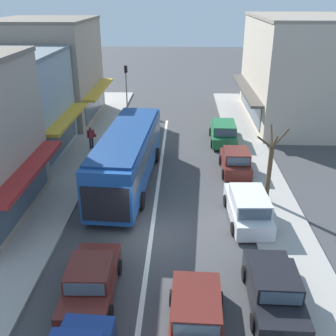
{
  "coord_description": "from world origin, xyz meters",
  "views": [
    {
      "loc": [
        1.38,
        -15.53,
        10.39
      ],
      "look_at": [
        0.59,
        5.0,
        1.2
      ],
      "focal_mm": 42.0,
      "sensor_mm": 36.0,
      "label": 1
    }
  ],
  "objects_px": {
    "city_bus": "(128,154)",
    "pedestrian_with_handbag_near": "(91,136)",
    "sedan_behind_bus_near": "(196,319)",
    "parked_wagon_kerb_second": "(248,207)",
    "street_tree_right": "(270,169)",
    "parked_hatchback_kerb_third": "(235,162)",
    "sedan_behind_bus_mid": "(91,282)",
    "parked_sedan_kerb_front": "(274,290)",
    "traffic_light_downstreet": "(126,80)",
    "parked_wagon_kerb_rear": "(223,133)"
  },
  "relations": [
    {
      "from": "parked_sedan_kerb_front",
      "to": "parked_wagon_kerb_second",
      "type": "distance_m",
      "value": 5.79
    },
    {
      "from": "parked_wagon_kerb_second",
      "to": "sedan_behind_bus_near",
      "type": "bearing_deg",
      "value": -110.65
    },
    {
      "from": "sedan_behind_bus_near",
      "to": "parked_wagon_kerb_rear",
      "type": "relative_size",
      "value": 0.94
    },
    {
      "from": "sedan_behind_bus_near",
      "to": "parked_wagon_kerb_second",
      "type": "height_order",
      "value": "parked_wagon_kerb_second"
    },
    {
      "from": "city_bus",
      "to": "sedan_behind_bus_mid",
      "type": "bearing_deg",
      "value": -90.85
    },
    {
      "from": "parked_hatchback_kerb_third",
      "to": "street_tree_right",
      "type": "height_order",
      "value": "street_tree_right"
    },
    {
      "from": "traffic_light_downstreet",
      "to": "pedestrian_with_handbag_near",
      "type": "bearing_deg",
      "value": -95.6
    },
    {
      "from": "city_bus",
      "to": "pedestrian_with_handbag_near",
      "type": "bearing_deg",
      "value": 122.71
    },
    {
      "from": "city_bus",
      "to": "traffic_light_downstreet",
      "type": "xyz_separation_m",
      "value": [
        -2.25,
        16.2,
        0.97
      ]
    },
    {
      "from": "parked_sedan_kerb_front",
      "to": "traffic_light_downstreet",
      "type": "distance_m",
      "value": 27.48
    },
    {
      "from": "city_bus",
      "to": "street_tree_right",
      "type": "bearing_deg",
      "value": -15.21
    },
    {
      "from": "parked_hatchback_kerb_third",
      "to": "parked_wagon_kerb_rear",
      "type": "xyz_separation_m",
      "value": [
        -0.28,
        5.49,
        0.04
      ]
    },
    {
      "from": "traffic_light_downstreet",
      "to": "parked_sedan_kerb_front",
      "type": "bearing_deg",
      "value": -71.33
    },
    {
      "from": "sedan_behind_bus_near",
      "to": "parked_hatchback_kerb_third",
      "type": "relative_size",
      "value": 1.15
    },
    {
      "from": "sedan_behind_bus_mid",
      "to": "traffic_light_downstreet",
      "type": "bearing_deg",
      "value": 94.68
    },
    {
      "from": "traffic_light_downstreet",
      "to": "street_tree_right",
      "type": "height_order",
      "value": "street_tree_right"
    },
    {
      "from": "sedan_behind_bus_near",
      "to": "parked_hatchback_kerb_third",
      "type": "height_order",
      "value": "parked_hatchback_kerb_third"
    },
    {
      "from": "sedan_behind_bus_mid",
      "to": "parked_wagon_kerb_rear",
      "type": "relative_size",
      "value": 0.94
    },
    {
      "from": "city_bus",
      "to": "parked_sedan_kerb_front",
      "type": "relative_size",
      "value": 2.6
    },
    {
      "from": "pedestrian_with_handbag_near",
      "to": "parked_hatchback_kerb_third",
      "type": "bearing_deg",
      "value": -18.84
    },
    {
      "from": "sedan_behind_bus_mid",
      "to": "parked_wagon_kerb_rear",
      "type": "xyz_separation_m",
      "value": [
        6.37,
        16.89,
        0.08
      ]
    },
    {
      "from": "parked_sedan_kerb_front",
      "to": "parked_wagon_kerb_second",
      "type": "bearing_deg",
      "value": 90.83
    },
    {
      "from": "parked_hatchback_kerb_third",
      "to": "traffic_light_downstreet",
      "type": "relative_size",
      "value": 0.88
    },
    {
      "from": "traffic_light_downstreet",
      "to": "sedan_behind_bus_mid",
      "type": "bearing_deg",
      "value": -85.32
    },
    {
      "from": "pedestrian_with_handbag_near",
      "to": "parked_wagon_kerb_rear",
      "type": "bearing_deg",
      "value": 12.58
    },
    {
      "from": "sedan_behind_bus_near",
      "to": "traffic_light_downstreet",
      "type": "distance_m",
      "value": 28.15
    },
    {
      "from": "parked_wagon_kerb_second",
      "to": "parked_wagon_kerb_rear",
      "type": "bearing_deg",
      "value": 91.02
    },
    {
      "from": "sedan_behind_bus_mid",
      "to": "parked_hatchback_kerb_third",
      "type": "relative_size",
      "value": 1.15
    },
    {
      "from": "street_tree_right",
      "to": "parked_sedan_kerb_front",
      "type": "bearing_deg",
      "value": -98.97
    },
    {
      "from": "city_bus",
      "to": "parked_wagon_kerb_rear",
      "type": "relative_size",
      "value": 2.43
    },
    {
      "from": "sedan_behind_bus_mid",
      "to": "street_tree_right",
      "type": "xyz_separation_m",
      "value": [
        7.87,
        7.47,
        1.34
      ]
    },
    {
      "from": "sedan_behind_bus_near",
      "to": "parked_sedan_kerb_front",
      "type": "distance_m",
      "value": 3.19
    },
    {
      "from": "city_bus",
      "to": "parked_wagon_kerb_rear",
      "type": "xyz_separation_m",
      "value": [
        6.23,
        7.33,
        -1.14
      ]
    },
    {
      "from": "city_bus",
      "to": "pedestrian_with_handbag_near",
      "type": "distance_m",
      "value": 6.22
    },
    {
      "from": "parked_sedan_kerb_front",
      "to": "pedestrian_with_handbag_near",
      "type": "height_order",
      "value": "pedestrian_with_handbag_near"
    },
    {
      "from": "sedan_behind_bus_near",
      "to": "pedestrian_with_handbag_near",
      "type": "height_order",
      "value": "pedestrian_with_handbag_near"
    },
    {
      "from": "sedan_behind_bus_near",
      "to": "sedan_behind_bus_mid",
      "type": "height_order",
      "value": "same"
    },
    {
      "from": "city_bus",
      "to": "pedestrian_with_handbag_near",
      "type": "relative_size",
      "value": 6.74
    },
    {
      "from": "parked_wagon_kerb_second",
      "to": "street_tree_right",
      "type": "distance_m",
      "value": 2.58
    },
    {
      "from": "parked_sedan_kerb_front",
      "to": "parked_wagon_kerb_rear",
      "type": "height_order",
      "value": "parked_wagon_kerb_rear"
    },
    {
      "from": "sedan_behind_bus_mid",
      "to": "parked_wagon_kerb_second",
      "type": "height_order",
      "value": "parked_wagon_kerb_second"
    },
    {
      "from": "parked_hatchback_kerb_third",
      "to": "pedestrian_with_handbag_near",
      "type": "relative_size",
      "value": 2.27
    },
    {
      "from": "parked_sedan_kerb_front",
      "to": "parked_hatchback_kerb_third",
      "type": "height_order",
      "value": "parked_hatchback_kerb_third"
    },
    {
      "from": "parked_wagon_kerb_rear",
      "to": "parked_sedan_kerb_front",
      "type": "bearing_deg",
      "value": -89.05
    },
    {
      "from": "parked_wagon_kerb_second",
      "to": "parked_sedan_kerb_front",
      "type": "bearing_deg",
      "value": -89.17
    },
    {
      "from": "street_tree_right",
      "to": "parked_wagon_kerb_second",
      "type": "bearing_deg",
      "value": -124.86
    },
    {
      "from": "sedan_behind_bus_mid",
      "to": "parked_wagon_kerb_second",
      "type": "distance_m",
      "value": 8.65
    },
    {
      "from": "sedan_behind_bus_near",
      "to": "city_bus",
      "type": "bearing_deg",
      "value": 108.21
    },
    {
      "from": "parked_wagon_kerb_rear",
      "to": "pedestrian_with_handbag_near",
      "type": "height_order",
      "value": "pedestrian_with_handbag_near"
    },
    {
      "from": "street_tree_right",
      "to": "sedan_behind_bus_mid",
      "type": "bearing_deg",
      "value": -136.48
    }
  ]
}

